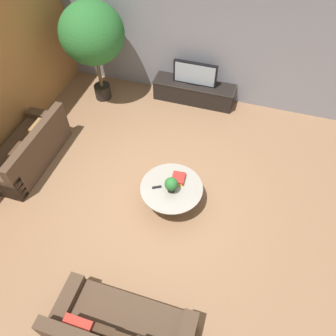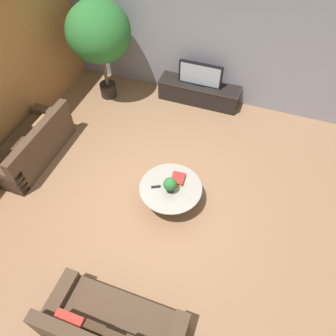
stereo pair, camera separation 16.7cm
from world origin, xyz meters
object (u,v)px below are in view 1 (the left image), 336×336
at_px(television, 195,74).
at_px(couch_near_entry, 122,332).
at_px(media_console, 194,92).
at_px(couch_by_wall, 29,151).
at_px(coffee_table, 171,192).
at_px(potted_palm_tall, 92,35).
at_px(potted_plant_tabletop, 171,185).

bearing_deg(television, couch_near_entry, -85.95).
height_order(media_console, couch_by_wall, couch_by_wall).
height_order(coffee_table, potted_palm_tall, potted_palm_tall).
bearing_deg(potted_palm_tall, couch_by_wall, -102.37).
bearing_deg(couch_by_wall, coffee_table, 87.82).
distance_m(television, coffee_table, 2.98).
distance_m(couch_by_wall, potted_palm_tall, 2.69).
relative_size(couch_near_entry, potted_palm_tall, 0.82).
relative_size(television, coffee_table, 0.90).
height_order(media_console, coffee_table, media_console).
height_order(television, potted_plant_tabletop, television).
bearing_deg(potted_palm_tall, coffee_table, -44.71).
xyz_separation_m(television, couch_near_entry, (0.37, -5.29, -0.44)).
distance_m(couch_by_wall, couch_near_entry, 3.87).
bearing_deg(couch_near_entry, potted_plant_tabletop, -89.56).
height_order(potted_palm_tall, potted_plant_tabletop, potted_palm_tall).
bearing_deg(potted_palm_tall, television, 14.02).
xyz_separation_m(media_console, couch_by_wall, (-2.60, -2.82, 0.04)).
xyz_separation_m(couch_by_wall, potted_plant_tabletop, (2.95, -0.18, 0.31)).
distance_m(media_console, couch_near_entry, 5.31).
height_order(couch_by_wall, potted_plant_tabletop, couch_by_wall).
distance_m(media_console, television, 0.49).
height_order(media_console, potted_plant_tabletop, potted_plant_tabletop).
distance_m(television, couch_near_entry, 5.33).
xyz_separation_m(coffee_table, potted_plant_tabletop, (0.01, -0.07, 0.30)).
bearing_deg(potted_palm_tall, couch_near_entry, -62.66).
distance_m(media_console, couch_by_wall, 3.84).
distance_m(couch_by_wall, potted_plant_tabletop, 2.98).
height_order(couch_near_entry, potted_palm_tall, potted_palm_tall).
height_order(media_console, potted_palm_tall, potted_palm_tall).
xyz_separation_m(media_console, couch_near_entry, (0.37, -5.30, 0.04)).
bearing_deg(media_console, coffee_table, -83.33).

